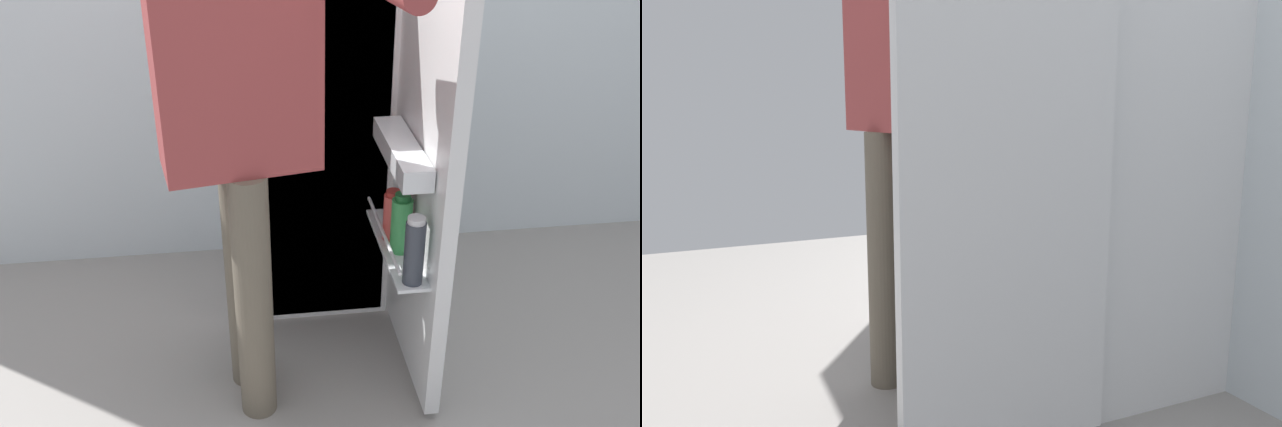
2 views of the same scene
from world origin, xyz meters
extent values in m
plane|color=gray|center=(0.00, 0.00, 0.00)|extent=(5.40, 5.40, 0.00)
cube|color=white|center=(0.00, 0.53, 0.82)|extent=(0.62, 0.57, 1.64)
cube|color=white|center=(0.00, 0.25, 0.82)|extent=(0.58, 0.01, 1.60)
cube|color=white|center=(0.00, 0.30, 0.89)|extent=(0.54, 0.09, 0.01)
cube|color=white|center=(0.34, -0.06, 0.84)|extent=(0.05, 0.62, 1.61)
cube|color=white|center=(0.26, -0.06, 0.51)|extent=(0.11, 0.52, 0.01)
cylinder|color=silver|center=(0.21, -0.06, 0.57)|extent=(0.01, 0.50, 0.01)
cube|color=white|center=(0.26, -0.06, 0.86)|extent=(0.09, 0.44, 0.07)
cylinder|color=#DB4C47|center=(0.25, -0.01, 0.60)|extent=(0.06, 0.06, 0.17)
cylinder|color=#B22D28|center=(0.25, -0.01, 0.69)|extent=(0.05, 0.05, 0.02)
cylinder|color=#333842|center=(0.26, -0.28, 0.62)|extent=(0.06, 0.06, 0.21)
cylinder|color=silver|center=(0.26, -0.28, 0.73)|extent=(0.05, 0.05, 0.02)
cylinder|color=green|center=(0.26, -0.09, 0.61)|extent=(0.07, 0.07, 0.19)
cylinder|color=#195B28|center=(0.26, -0.09, 0.71)|extent=(0.05, 0.05, 0.02)
cylinder|color=#4C7F3D|center=(-0.04, 0.30, 0.95)|extent=(0.10, 0.10, 0.10)
cylinder|color=#665B4C|center=(-0.26, -0.07, 0.44)|extent=(0.12, 0.12, 0.89)
cylinder|color=#665B4C|center=(-0.23, -0.23, 0.44)|extent=(0.12, 0.12, 0.89)
cube|color=#9E3D3D|center=(-0.25, -0.15, 1.20)|extent=(0.48, 0.30, 0.63)
cylinder|color=#9E3D3D|center=(-0.29, 0.07, 1.18)|extent=(0.08, 0.08, 0.59)
camera|label=1|loc=(-0.26, -2.04, 1.78)|focal=39.54mm
camera|label=2|loc=(1.70, -0.81, 0.97)|focal=33.56mm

